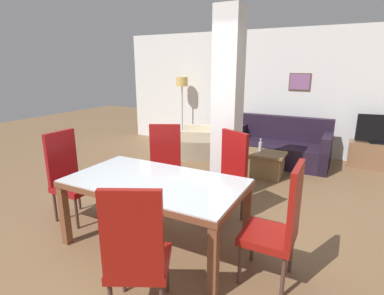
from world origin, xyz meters
The scene contains 16 objects.
ground_plane centered at (0.00, 0.00, 0.00)m, with size 18.00×18.00×0.00m, color brown.
back_wall centered at (0.00, 4.38, 1.35)m, with size 7.20×0.09×2.70m.
divider_pillar centered at (0.21, 1.54, 1.35)m, with size 0.35×0.38×2.70m.
dining_table centered at (0.00, 0.00, 0.62)m, with size 1.88×1.04×0.76m.
dining_chair_far_left centered at (-0.47, 0.91, 0.59)m, with size 0.62×0.62×1.14m.
dining_chair_far_right centered at (0.46, 0.93, 0.59)m, with size 0.62×0.62×1.14m.
dining_chair_head_left centered at (-1.32, 0.00, 0.59)m, with size 0.46×0.46×1.14m.
dining_chair_head_right centered at (1.32, 0.00, 0.59)m, with size 0.46×0.46×1.14m.
dining_chair_near_right centered at (0.46, -0.93, 0.59)m, with size 0.62×0.62×1.14m.
sofa centered at (0.59, 3.61, 0.30)m, with size 1.89×0.94×0.91m.
armchair centered at (-1.01, 3.32, 0.28)m, with size 1.11×1.13×0.80m.
coffee_table centered at (0.50, 2.65, 0.23)m, with size 0.74×0.53×0.45m.
bottle centered at (0.41, 2.72, 0.53)m, with size 0.07×0.07×0.23m.
tv_stand centered at (2.34, 4.10, 0.25)m, with size 1.01×0.40×0.50m.
tv_screen centered at (2.34, 4.10, 0.76)m, with size 0.86×0.25×0.55m.
floor_lamp centered at (-1.94, 4.03, 1.39)m, with size 0.29×0.29×1.67m.
Camera 1 is at (1.72, -2.45, 1.92)m, focal length 28.00 mm.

